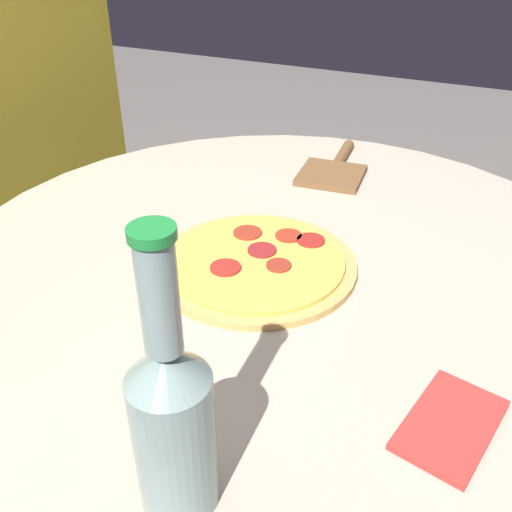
# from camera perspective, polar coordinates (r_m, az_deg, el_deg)

# --- Properties ---
(table) EXTENTS (1.03, 1.03, 0.77)m
(table) POSITION_cam_1_polar(r_m,az_deg,el_deg) (0.96, 2.60, -9.58)
(table) COLOR #B2A893
(table) RESTS_ON ground_plane
(pizza) EXTENTS (0.29, 0.29, 0.02)m
(pizza) POSITION_cam_1_polar(r_m,az_deg,el_deg) (0.82, 0.03, -0.69)
(pizza) COLOR tan
(pizza) RESTS_ON table
(beer_bottle) EXTENTS (0.07, 0.07, 0.27)m
(beer_bottle) POSITION_cam_1_polar(r_m,az_deg,el_deg) (0.48, -8.36, -15.70)
(beer_bottle) COLOR gray
(beer_bottle) RESTS_ON table
(pizza_paddle) EXTENTS (0.23, 0.13, 0.02)m
(pizza_paddle) POSITION_cam_1_polar(r_m,az_deg,el_deg) (1.13, 7.83, 8.54)
(pizza_paddle) COLOR brown
(pizza_paddle) RESTS_ON table
(napkin) EXTENTS (0.14, 0.10, 0.01)m
(napkin) POSITION_cam_1_polar(r_m,az_deg,el_deg) (0.63, 18.86, -15.65)
(napkin) COLOR red
(napkin) RESTS_ON table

